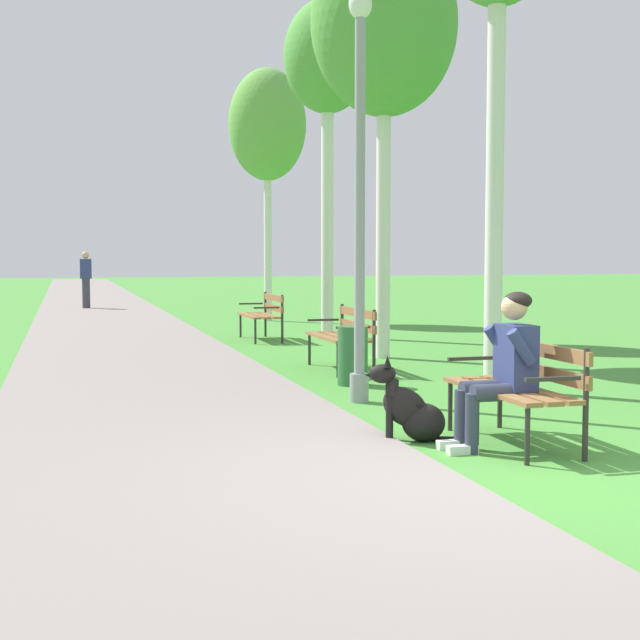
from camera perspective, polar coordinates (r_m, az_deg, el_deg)
The scene contains 13 objects.
ground_plane at distance 6.43m, azimuth 11.96°, elevation -9.84°, with size 120.00×120.00×0.00m, color #478E38.
paved_path at distance 29.57m, azimuth -13.89°, elevation 1.01°, with size 3.30×60.00×0.04m, color gray.
park_bench_near at distance 7.55m, azimuth 12.40°, elevation -3.81°, with size 0.55×1.50×0.85m.
park_bench_mid at distance 12.15m, azimuth 1.54°, elevation -0.76°, with size 0.55×1.50×0.85m.
park_bench_far at distance 16.49m, azimuth -3.55°, elevation 0.50°, with size 0.55×1.50×0.85m.
person_seated_on_near_bench at distance 7.33m, azimuth 11.44°, elevation -2.71°, with size 0.74×0.49×1.25m.
dog_black at distance 7.57m, azimuth 5.72°, elevation -5.66°, with size 0.80×0.45×0.71m.
lamp_post_near at distance 9.47m, azimuth 2.51°, elevation 8.10°, with size 0.24×0.24×4.25m.
birch_tree_third at distance 14.03m, azimuth 4.05°, elevation 17.97°, with size 2.19×1.94×6.33m.
birch_tree_fourth at distance 17.52m, azimuth 0.47°, elevation 15.88°, with size 1.63×1.79×6.29m.
birch_tree_fifth at distance 21.58m, azimuth -3.33°, elevation 12.06°, with size 1.81×1.74×5.87m.
litter_bin at distance 10.76m, azimuth 2.06°, elevation -2.26°, with size 0.36×0.36×0.70m, color #2D6638.
pedestrian_distant at distance 26.73m, azimuth -14.48°, elevation 2.45°, with size 0.32×0.22×1.65m.
Camera 1 is at (-2.92, -5.52, 1.53)m, focal length 50.98 mm.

